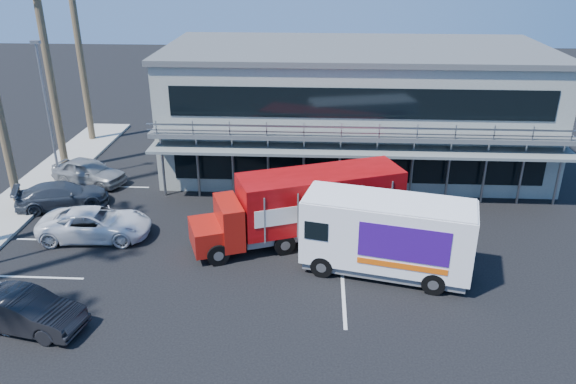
{
  "coord_description": "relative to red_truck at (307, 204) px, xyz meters",
  "views": [
    {
      "loc": [
        0.83,
        -18.56,
        12.71
      ],
      "look_at": [
        -0.47,
        4.99,
        2.3
      ],
      "focal_mm": 35.0,
      "sensor_mm": 36.0,
      "label": 1
    }
  ],
  "objects": [
    {
      "name": "parked_car_c",
      "position": [
        -9.91,
        -0.36,
        -1.09
      ],
      "size": [
        5.27,
        2.67,
        1.43
      ],
      "primitive_type": "imported",
      "rotation": [
        0.0,
        0.0,
        1.63
      ],
      "color": "white",
      "rests_on": "ground"
    },
    {
      "name": "white_van",
      "position": [
        3.35,
        -2.76,
        -0.02
      ],
      "size": [
        7.24,
        3.88,
        3.36
      ],
      "rotation": [
        0.0,
        0.0,
        -0.23
      ],
      "color": "white",
      "rests_on": "ground"
    },
    {
      "name": "ground",
      "position": [
        -0.41,
        -4.76,
        -1.8
      ],
      "size": [
        120.0,
        120.0,
        0.0
      ],
      "primitive_type": "plane",
      "color": "black",
      "rests_on": "ground"
    },
    {
      "name": "red_truck",
      "position": [
        0.0,
        0.0,
        0.0
      ],
      "size": [
        9.92,
        5.55,
        3.29
      ],
      "rotation": [
        0.0,
        0.0,
        0.36
      ],
      "color": "#A3140D",
      "rests_on": "ground"
    },
    {
      "name": "light_pole_far",
      "position": [
        -14.61,
        6.24,
        2.7
      ],
      "size": [
        0.5,
        0.25,
        8.09
      ],
      "color": "gray",
      "rests_on": "ground"
    },
    {
      "name": "parked_car_e",
      "position": [
        -12.7,
        6.04,
        -1.06
      ],
      "size": [
        4.72,
        3.05,
        1.5
      ],
      "primitive_type": "imported",
      "rotation": [
        0.0,
        0.0,
        1.25
      ],
      "color": "gray",
      "rests_on": "ground"
    },
    {
      "name": "parked_car_b",
      "position": [
        -9.91,
        -7.26,
        -1.08
      ],
      "size": [
        4.58,
        2.36,
        1.44
      ],
      "primitive_type": "imported",
      "rotation": [
        0.0,
        0.0,
        1.37
      ],
      "color": "black",
      "rests_on": "ground"
    },
    {
      "name": "curb_strip",
      "position": [
        -15.41,
        1.24,
        -1.72
      ],
      "size": [
        3.0,
        32.0,
        0.16
      ],
      "primitive_type": "cube",
      "color": "#A5A399",
      "rests_on": "ground"
    },
    {
      "name": "building",
      "position": [
        2.59,
        10.18,
        1.85
      ],
      "size": [
        22.4,
        12.0,
        7.3
      ],
      "color": "gray",
      "rests_on": "ground"
    },
    {
      "name": "parked_car_d",
      "position": [
        -12.91,
        2.84,
        -1.13
      ],
      "size": [
        5.02,
        3.4,
        1.35
      ],
      "primitive_type": "imported",
      "rotation": [
        0.0,
        0.0,
        1.93
      ],
      "color": "#313741",
      "rests_on": "ground"
    }
  ]
}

